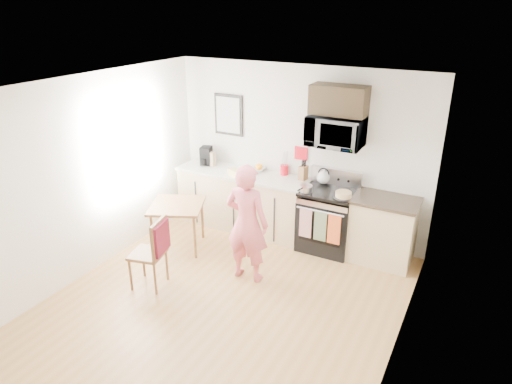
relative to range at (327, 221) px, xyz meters
The scene contains 28 objects.
floor 2.12m from the range, 107.69° to the right, with size 4.60×4.60×0.00m, color #AB7A42.
back_wall 1.12m from the range, 152.75° to the left, with size 4.00×0.04×2.60m, color white.
front_wall 4.41m from the range, 98.38° to the right, with size 4.00×0.04×2.60m, color white.
left_wall 3.40m from the range, 143.09° to the right, with size 0.04×4.60×2.60m, color white.
right_wall 2.55m from the range, 55.26° to the right, with size 0.04×4.60×2.60m, color white.
ceiling 3.00m from the range, 107.69° to the right, with size 4.00×4.60×0.04m, color silver.
window 3.06m from the range, 155.62° to the right, with size 0.06×1.40×1.50m.
cabinet_left 1.43m from the range, behind, with size 2.10×0.60×0.90m, color #D7C389.
countertop_left 1.51m from the range, behind, with size 2.14×0.64×0.04m, color beige.
cabinet_right 0.80m from the range, ahead, with size 0.84×0.60×0.90m, color #D7C389.
countertop_right 0.93m from the range, ahead, with size 0.88×0.64×0.04m, color black.
range is the anchor object (origin of this frame).
microwave 1.33m from the range, 90.06° to the left, with size 0.76×0.51×0.42m, color silver.
upper_cabinet 1.75m from the range, 90.04° to the left, with size 0.76×0.35×0.40m, color black.
wall_art 2.27m from the range, behind, with size 0.50×0.04×0.65m.
wall_trivet 1.09m from the range, 151.92° to the left, with size 0.20×0.02×0.20m, color #B60F1E.
person 1.45m from the range, 117.96° to the right, with size 0.58×0.38×1.59m, color #D63B57.
dining_table 2.20m from the range, 152.87° to the right, with size 0.84×0.84×0.69m.
chair 2.51m from the range, 128.34° to the right, with size 0.52×0.48×0.95m.
knife_block 0.80m from the range, 159.82° to the left, with size 0.10×0.14×0.21m, color brown.
utensil_crock 1.08m from the range, 163.38° to the left, with size 0.12×0.12×0.37m.
fruit_bowl 1.38m from the range, behind, with size 0.26×0.26×0.11m.
milk_carton 2.12m from the range, behind, with size 0.09×0.09×0.23m, color tan.
coffee_maker 2.24m from the range, behind, with size 0.22×0.27×0.30m.
bread_bag 1.55m from the range, behind, with size 0.28×0.13×0.10m, color tan.
cake 0.61m from the range, 33.97° to the right, with size 0.27×0.27×0.09m.
kettle 0.65m from the range, 129.96° to the left, with size 0.20×0.20×0.25m.
pot 0.63m from the range, 144.86° to the right, with size 0.18×0.31×0.09m.
Camera 1 is at (2.50, -3.80, 3.40)m, focal length 32.00 mm.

